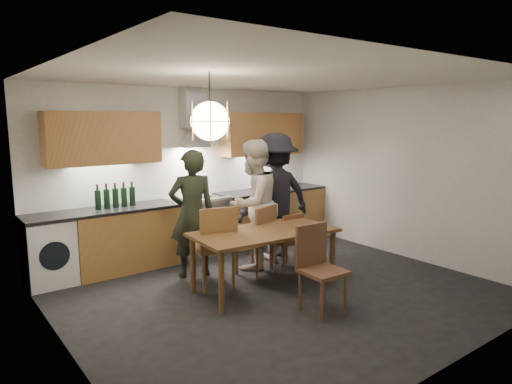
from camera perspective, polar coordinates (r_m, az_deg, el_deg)
ground at (r=5.84m, az=2.65°, el=-12.19°), size 5.00×5.00×0.00m
room_shell at (r=5.45m, az=2.79°, el=4.75°), size 5.02×4.52×2.61m
counter_run at (r=7.25m, az=-7.08°, el=-4.24°), size 5.00×0.62×0.90m
range_stove at (r=7.24m, az=-7.22°, el=-4.34°), size 0.90×0.60×0.92m
wall_fixtures at (r=7.15m, az=-7.94°, el=7.07°), size 4.30×0.54×1.10m
pendant_lamp at (r=4.77m, az=-5.77°, el=8.81°), size 0.43×0.43×0.70m
dining_table at (r=5.69m, az=1.04°, el=-5.71°), size 1.84×1.01×0.75m
chair_back_left at (r=5.73m, az=-5.04°, el=-6.23°), size 0.57×0.57×1.06m
chair_back_mid at (r=6.22m, az=0.48°, el=-5.47°), size 0.54×0.54×0.97m
chair_back_right at (r=6.47m, az=4.12°, el=-5.70°), size 0.37×0.37×0.81m
chair_front at (r=5.16m, az=7.69°, el=-8.66°), size 0.45×0.45×0.97m
person_left at (r=6.18m, az=-7.99°, el=-2.69°), size 0.71×0.56×1.73m
person_mid at (r=6.48m, az=-0.37°, el=-1.56°), size 1.06×0.92×1.84m
person_right at (r=6.95m, az=2.38°, el=-0.52°), size 1.29×0.81×1.91m
mixing_bowl at (r=7.74m, az=0.25°, el=0.36°), size 0.32×0.32×0.08m
stock_pot at (r=8.17m, az=4.19°, el=1.09°), size 0.28×0.28×0.16m
wine_bottles at (r=6.62m, az=-17.17°, el=-0.40°), size 0.57×0.08×0.34m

